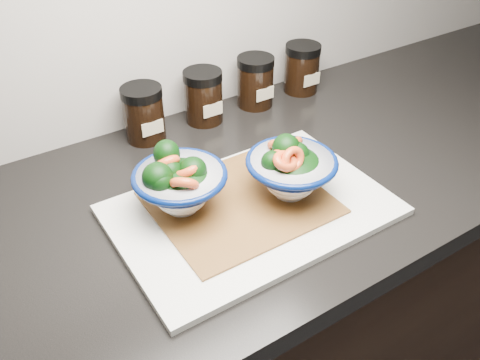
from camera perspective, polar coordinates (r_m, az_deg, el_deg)
cabinet at (r=1.28m, az=3.54°, el=-16.20°), size 3.43×0.58×0.86m
countertop at (r=0.97m, az=4.52°, el=0.19°), size 3.50×0.60×0.04m
cutting_board at (r=0.85m, az=1.32°, el=-3.38°), size 0.45×0.30×0.01m
bamboo_mat at (r=0.85m, az=0.00°, el=-2.48°), size 0.28×0.24×0.00m
bowl_left at (r=0.81m, az=-6.87°, el=-0.37°), size 0.15×0.15×0.11m
bowl_right at (r=0.85m, az=5.69°, el=1.22°), size 0.15×0.15×0.11m
spice_jar_a at (r=1.03m, az=-10.75°, el=7.34°), size 0.08×0.08×0.11m
spice_jar_b at (r=1.08m, az=-4.12°, el=9.34°), size 0.08×0.08×0.11m
spice_jar_c at (r=1.15m, az=1.73°, el=10.99°), size 0.08×0.08×0.11m
spice_jar_d at (r=1.22m, az=6.96°, el=12.36°), size 0.08×0.08×0.11m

